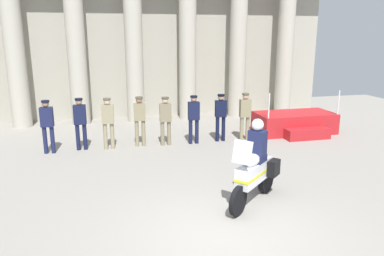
{
  "coord_description": "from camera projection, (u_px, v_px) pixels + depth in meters",
  "views": [
    {
      "loc": [
        -2.12,
        -5.95,
        3.63
      ],
      "look_at": [
        0.22,
        3.64,
        1.17
      ],
      "focal_mm": 34.87,
      "sensor_mm": 36.0,
      "label": 1
    }
  ],
  "objects": [
    {
      "name": "officer_in_row_1",
      "position": [
        80.0,
        120.0,
        11.92
      ],
      "size": [
        0.39,
        0.25,
        1.7
      ],
      "rotation": [
        0.0,
        0.0,
        3.07
      ],
      "color": "#141938",
      "rests_on": "ground_plane"
    },
    {
      "name": "ground_plane",
      "position": [
        227.0,
        235.0,
        6.98
      ],
      "size": [
        28.0,
        28.0,
        0.0
      ],
      "primitive_type": "plane",
      "color": "gray"
    },
    {
      "name": "officer_in_row_0",
      "position": [
        47.0,
        122.0,
        11.57
      ],
      "size": [
        0.39,
        0.25,
        1.69
      ],
      "rotation": [
        0.0,
        0.0,
        3.07
      ],
      "color": "#191E42",
      "rests_on": "ground_plane"
    },
    {
      "name": "officer_in_row_5",
      "position": [
        194.0,
        116.0,
        12.63
      ],
      "size": [
        0.39,
        0.25,
        1.66
      ],
      "rotation": [
        0.0,
        0.0,
        3.07
      ],
      "color": "#141938",
      "rests_on": "ground_plane"
    },
    {
      "name": "officer_in_row_3",
      "position": [
        140.0,
        117.0,
        12.33
      ],
      "size": [
        0.39,
        0.25,
        1.68
      ],
      "rotation": [
        0.0,
        0.0,
        3.07
      ],
      "color": "#847A5B",
      "rests_on": "ground_plane"
    },
    {
      "name": "reviewing_stand",
      "position": [
        295.0,
        123.0,
        14.18
      ],
      "size": [
        2.94,
        1.97,
        1.67
      ],
      "color": "#B21E23",
      "rests_on": "ground_plane"
    },
    {
      "name": "officer_in_row_4",
      "position": [
        165.0,
        117.0,
        12.44
      ],
      "size": [
        0.39,
        0.25,
        1.65
      ],
      "rotation": [
        0.0,
        0.0,
        3.07
      ],
      "color": "#7A7056",
      "rests_on": "ground_plane"
    },
    {
      "name": "officer_in_row_7",
      "position": [
        245.0,
        113.0,
        13.05
      ],
      "size": [
        0.39,
        0.25,
        1.68
      ],
      "rotation": [
        0.0,
        0.0,
        3.07
      ],
      "color": "#847A5B",
      "rests_on": "ground_plane"
    },
    {
      "name": "motorcycle_with_rider",
      "position": [
        255.0,
        168.0,
        8.19
      ],
      "size": [
        1.62,
        1.5,
        1.9
      ],
      "rotation": [
        0.0,
        0.0,
        3.88
      ],
      "color": "black",
      "rests_on": "ground_plane"
    },
    {
      "name": "colonnade_backdrop",
      "position": [
        132.0,
        29.0,
        15.84
      ],
      "size": [
        18.0,
        1.6,
        7.4
      ],
      "color": "#A49F91",
      "rests_on": "ground_plane"
    },
    {
      "name": "officer_in_row_6",
      "position": [
        221.0,
        114.0,
        12.93
      ],
      "size": [
        0.39,
        0.25,
        1.66
      ],
      "rotation": [
        0.0,
        0.0,
        3.07
      ],
      "color": "black",
      "rests_on": "ground_plane"
    },
    {
      "name": "officer_in_row_2",
      "position": [
        108.0,
        119.0,
        11.99
      ],
      "size": [
        0.39,
        0.25,
        1.69
      ],
      "rotation": [
        0.0,
        0.0,
        3.07
      ],
      "color": "gray",
      "rests_on": "ground_plane"
    }
  ]
}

